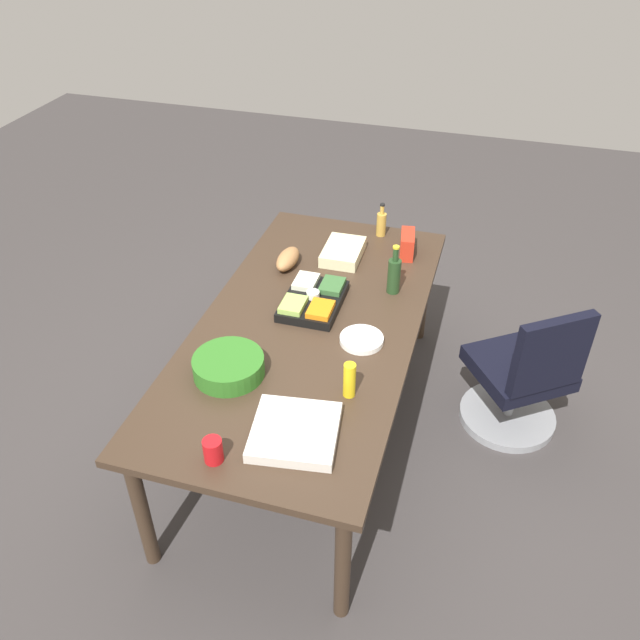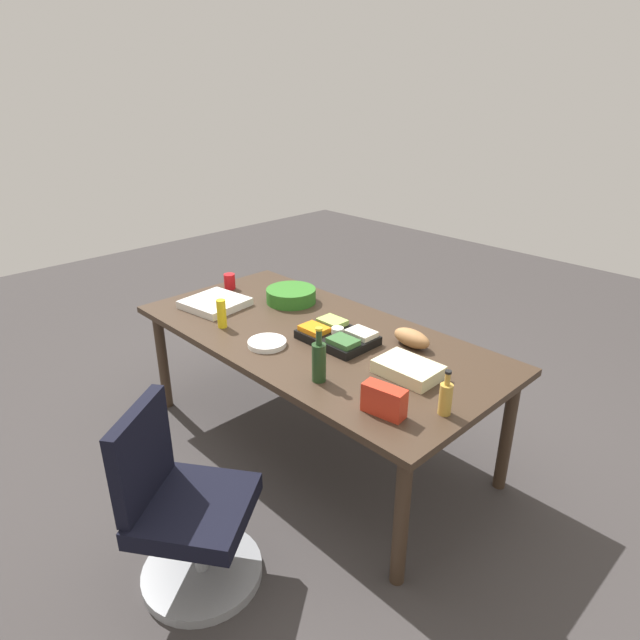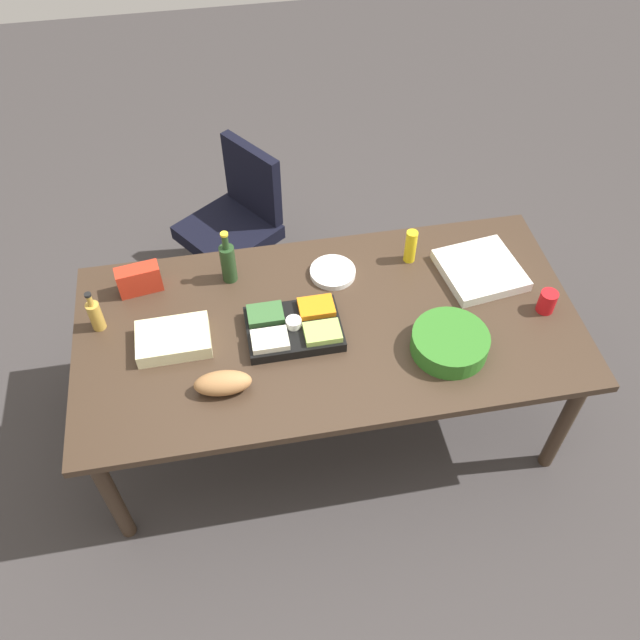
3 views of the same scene
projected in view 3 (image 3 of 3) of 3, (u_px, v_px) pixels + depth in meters
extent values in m
plane|color=#3A3635|center=(327.00, 415.00, 3.61)|extent=(10.00, 10.00, 0.00)
cube|color=#3A2A1E|center=(329.00, 326.00, 3.04)|extent=(2.28, 1.12, 0.04)
cylinder|color=#3A2A1E|center=(496.00, 282.00, 3.76)|extent=(0.07, 0.07, 0.73)
cylinder|color=#3A2A1E|center=(116.00, 333.00, 3.51)|extent=(0.07, 0.07, 0.73)
cylinder|color=#3A2A1E|center=(564.00, 423.00, 3.15)|extent=(0.07, 0.07, 0.73)
cylinder|color=#3A2A1E|center=(111.00, 496.00, 2.91)|extent=(0.07, 0.07, 0.73)
cylinder|color=gray|center=(234.00, 277.00, 4.26)|extent=(0.56, 0.56, 0.05)
cylinder|color=gray|center=(231.00, 254.00, 4.10)|extent=(0.06, 0.06, 0.35)
cube|color=black|center=(228.00, 232.00, 3.97)|extent=(0.67, 0.67, 0.09)
cube|color=black|center=(252.00, 179.00, 3.87)|extent=(0.30, 0.39, 0.45)
cylinder|color=red|center=(547.00, 302.00, 3.04)|extent=(0.10, 0.10, 0.11)
cylinder|color=#223F1E|center=(228.00, 264.00, 3.14)|extent=(0.08, 0.08, 0.20)
cylinder|color=#223F1E|center=(225.00, 242.00, 3.03)|extent=(0.03, 0.03, 0.08)
cylinder|color=gold|center=(224.00, 234.00, 3.00)|extent=(0.04, 0.04, 0.01)
cube|color=silver|center=(480.00, 270.00, 3.21)|extent=(0.41, 0.41, 0.05)
cylinder|color=white|center=(333.00, 272.00, 3.22)|extent=(0.28, 0.28, 0.03)
cube|color=black|center=(294.00, 329.00, 2.97)|extent=(0.42, 0.30, 0.05)
cube|color=orange|center=(316.00, 307.00, 3.00)|extent=(0.16, 0.12, 0.03)
cube|color=#356131|center=(265.00, 314.00, 2.98)|extent=(0.16, 0.12, 0.03)
cube|color=#9DC158|center=(322.00, 332.00, 2.91)|extent=(0.16, 0.12, 0.03)
cube|color=beige|center=(270.00, 340.00, 2.88)|extent=(0.16, 0.12, 0.03)
cylinder|color=white|center=(294.00, 323.00, 2.94)|extent=(0.07, 0.07, 0.04)
cylinder|color=gold|center=(96.00, 316.00, 2.96)|extent=(0.07, 0.07, 0.15)
cylinder|color=gold|center=(90.00, 300.00, 2.88)|extent=(0.03, 0.03, 0.06)
cylinder|color=black|center=(88.00, 295.00, 2.85)|extent=(0.04, 0.04, 0.01)
cylinder|color=yellow|center=(411.00, 246.00, 3.23)|extent=(0.06, 0.06, 0.18)
cube|color=beige|center=(173.00, 340.00, 2.92)|extent=(0.32, 0.23, 0.07)
cube|color=red|center=(139.00, 279.00, 3.11)|extent=(0.21, 0.11, 0.14)
cylinder|color=#2D6D21|center=(450.00, 343.00, 2.89)|extent=(0.38, 0.38, 0.10)
ellipsoid|color=#A77344|center=(223.00, 383.00, 2.75)|extent=(0.24, 0.12, 0.10)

